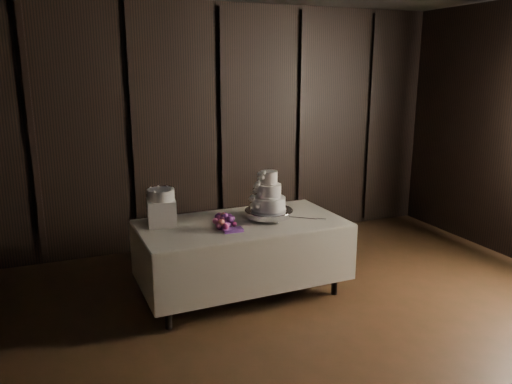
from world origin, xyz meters
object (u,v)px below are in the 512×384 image
object	(u,v)px
wedding_cake	(267,195)
bouquet	(224,222)
box_pedestal	(162,212)
display_table	(242,255)
cake_stand	(269,214)
small_cake	(161,195)

from	to	relation	value
wedding_cake	bouquet	world-z (taller)	wedding_cake
bouquet	box_pedestal	distance (m)	0.61
display_table	box_pedestal	distance (m)	0.90
cake_stand	box_pedestal	world-z (taller)	box_pedestal
cake_stand	box_pedestal	xyz separation A→B (m)	(-1.03, 0.19, 0.08)
box_pedestal	small_cake	xyz separation A→B (m)	(0.00, 0.00, 0.18)
cake_stand	wedding_cake	world-z (taller)	wedding_cake
display_table	bouquet	size ratio (longest dim) A/B	5.18
display_table	wedding_cake	world-z (taller)	wedding_cake
wedding_cake	box_pedestal	size ratio (longest dim) A/B	1.52
cake_stand	box_pedestal	distance (m)	1.05
box_pedestal	bouquet	bearing A→B (deg)	-32.23
bouquet	small_cake	bearing A→B (deg)	147.77
cake_stand	small_cake	xyz separation A→B (m)	(-1.03, 0.19, 0.26)
wedding_cake	bouquet	distance (m)	0.54
wedding_cake	bouquet	size ratio (longest dim) A/B	1.01
cake_stand	wedding_cake	size ratio (longest dim) A/B	1.23
cake_stand	bouquet	bearing A→B (deg)	-165.70
display_table	small_cake	size ratio (longest dim) A/B	7.91
cake_stand	small_cake	bearing A→B (deg)	169.54
bouquet	small_cake	world-z (taller)	small_cake
small_cake	cake_stand	bearing A→B (deg)	-10.46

